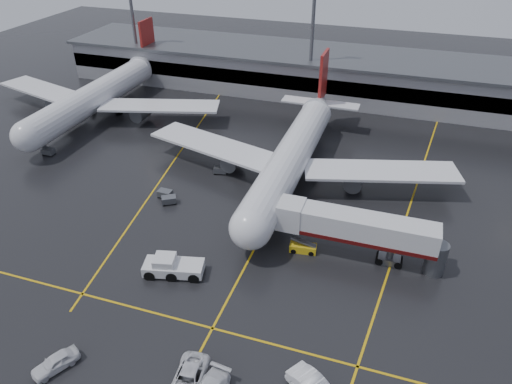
% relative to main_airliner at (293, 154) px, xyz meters
% --- Properties ---
extents(ground, '(220.00, 220.00, 0.00)m').
position_rel_main_airliner_xyz_m(ground, '(0.00, -9.70, -4.21)').
color(ground, black).
rests_on(ground, ground).
extents(apron_line_centre, '(0.25, 90.00, 0.02)m').
position_rel_main_airliner_xyz_m(apron_line_centre, '(0.00, -9.70, -4.20)').
color(apron_line_centre, gold).
rests_on(apron_line_centre, ground).
extents(apron_line_stop, '(60.00, 0.25, 0.02)m').
position_rel_main_airliner_xyz_m(apron_line_stop, '(0.00, -31.70, -4.20)').
color(apron_line_stop, gold).
rests_on(apron_line_stop, ground).
extents(apron_line_left, '(9.99, 69.35, 0.02)m').
position_rel_main_airliner_xyz_m(apron_line_left, '(-20.00, 0.30, -4.20)').
color(apron_line_left, gold).
rests_on(apron_line_left, ground).
extents(apron_line_right, '(7.57, 69.64, 0.02)m').
position_rel_main_airliner_xyz_m(apron_line_right, '(18.00, 0.30, -4.20)').
color(apron_line_right, gold).
rests_on(apron_line_right, ground).
extents(terminal, '(122.00, 19.00, 8.60)m').
position_rel_main_airliner_xyz_m(terminal, '(0.00, 38.23, 0.11)').
color(terminal, gray).
rests_on(terminal, ground).
extents(light_mast_left, '(3.00, 1.20, 25.45)m').
position_rel_main_airliner_xyz_m(light_mast_left, '(-45.00, 32.30, 10.27)').
color(light_mast_left, '#595B60').
rests_on(light_mast_left, ground).
extents(light_mast_mid, '(3.00, 1.20, 25.45)m').
position_rel_main_airliner_xyz_m(light_mast_mid, '(-5.00, 32.30, 10.27)').
color(light_mast_mid, '#595B60').
rests_on(light_mast_mid, ground).
extents(main_airliner, '(48.80, 45.60, 14.10)m').
position_rel_main_airliner_xyz_m(main_airliner, '(0.00, 0.00, 0.00)').
color(main_airliner, silver).
rests_on(main_airliner, ground).
extents(second_airliner, '(48.80, 45.60, 14.10)m').
position_rel_main_airliner_xyz_m(second_airliner, '(-42.00, 12.00, 0.00)').
color(second_airliner, silver).
rests_on(second_airliner, ground).
extents(jet_bridge, '(19.90, 3.40, 6.05)m').
position_rel_main_airliner_xyz_m(jet_bridge, '(11.87, -15.70, -0.28)').
color(jet_bridge, silver).
rests_on(jet_bridge, ground).
extents(pushback_tractor, '(7.30, 4.34, 2.45)m').
position_rel_main_airliner_xyz_m(pushback_tractor, '(-7.59, -25.51, -3.24)').
color(pushback_tractor, silver).
rests_on(pushback_tractor, ground).
extents(belt_loader, '(3.37, 1.84, 2.05)m').
position_rel_main_airliner_xyz_m(belt_loader, '(5.78, -16.80, -3.70)').
color(belt_loader, yellow).
rests_on(belt_loader, ground).
extents(service_van_a, '(3.29, 6.05, 1.61)m').
position_rel_main_airliner_xyz_m(service_van_a, '(0.55, -38.49, -3.40)').
color(service_van_a, silver).
rests_on(service_van_a, ground).
extents(service_van_d, '(3.57, 4.68, 1.49)m').
position_rel_main_airliner_xyz_m(service_van_d, '(-11.88, -40.65, -3.47)').
color(service_van_d, silver).
rests_on(service_van_d, ground).
extents(baggage_cart_a, '(2.38, 2.16, 1.12)m').
position_rel_main_airliner_xyz_m(baggage_cart_a, '(-14.73, -12.43, -3.58)').
color(baggage_cart_a, '#595B60').
rests_on(baggage_cart_a, ground).
extents(baggage_cart_b, '(2.06, 1.39, 1.12)m').
position_rel_main_airliner_xyz_m(baggage_cart_b, '(-16.02, -11.14, -3.58)').
color(baggage_cart_b, '#595B60').
rests_on(baggage_cart_b, ground).
extents(baggage_cart_c, '(2.22, 1.67, 1.12)m').
position_rel_main_airliner_xyz_m(baggage_cart_c, '(-11.03, -2.19, -3.58)').
color(baggage_cart_c, '#595B60').
rests_on(baggage_cart_c, ground).
extents(baggage_cart_d, '(2.08, 1.43, 1.12)m').
position_rel_main_airliner_xyz_m(baggage_cart_d, '(-46.48, -0.59, -3.58)').
color(baggage_cart_d, '#595B60').
rests_on(baggage_cart_d, ground).
extents(baggage_cart_e, '(2.00, 1.31, 1.12)m').
position_rel_main_airliner_xyz_m(baggage_cart_e, '(-40.75, -5.45, -3.58)').
color(baggage_cart_e, '#595B60').
rests_on(baggage_cart_e, ground).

